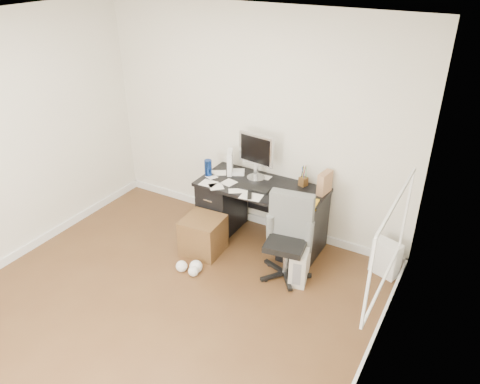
% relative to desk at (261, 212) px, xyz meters
% --- Properties ---
extents(ground, '(4.00, 4.00, 0.00)m').
position_rel_desk_xyz_m(ground, '(-0.30, -1.65, -0.40)').
color(ground, '#4C2E18').
rests_on(ground, ground).
extents(room_shell, '(4.02, 4.02, 2.71)m').
position_rel_desk_xyz_m(room_shell, '(-0.27, -1.62, 1.26)').
color(room_shell, beige).
rests_on(room_shell, ground).
extents(desk, '(1.50, 0.70, 0.75)m').
position_rel_desk_xyz_m(desk, '(0.00, 0.00, 0.00)').
color(desk, black).
rests_on(desk, ground).
extents(loose_papers, '(1.10, 0.60, 0.00)m').
position_rel_desk_xyz_m(loose_papers, '(-0.20, -0.05, 0.35)').
color(loose_papers, white).
rests_on(loose_papers, desk).
extents(lcd_monitor, '(0.49, 0.31, 0.58)m').
position_rel_desk_xyz_m(lcd_monitor, '(-0.14, 0.13, 0.64)').
color(lcd_monitor, '#B8B9BD').
rests_on(lcd_monitor, desk).
extents(keyboard, '(0.39, 0.16, 0.02)m').
position_rel_desk_xyz_m(keyboard, '(-0.04, -0.12, 0.36)').
color(keyboard, black).
rests_on(keyboard, desk).
extents(computer_mouse, '(0.07, 0.07, 0.05)m').
position_rel_desk_xyz_m(computer_mouse, '(0.29, -0.05, 0.38)').
color(computer_mouse, '#B8B9BD').
rests_on(computer_mouse, desk).
extents(travel_mug, '(0.11, 0.11, 0.20)m').
position_rel_desk_xyz_m(travel_mug, '(-0.69, -0.08, 0.45)').
color(travel_mug, navy).
rests_on(travel_mug, desk).
extents(white_binder, '(0.21, 0.27, 0.28)m').
position_rel_desk_xyz_m(white_binder, '(-0.50, 0.12, 0.49)').
color(white_binder, silver).
rests_on(white_binder, desk).
extents(magazine_file, '(0.14, 0.23, 0.26)m').
position_rel_desk_xyz_m(magazine_file, '(0.69, 0.19, 0.48)').
color(magazine_file, '#916546').
rests_on(magazine_file, desk).
extents(pen_cup, '(0.13, 0.13, 0.25)m').
position_rel_desk_xyz_m(pen_cup, '(0.41, 0.25, 0.48)').
color(pen_cup, brown).
rests_on(pen_cup, desk).
extents(yellow_book, '(0.19, 0.22, 0.04)m').
position_rel_desk_xyz_m(yellow_book, '(0.67, -0.14, 0.37)').
color(yellow_book, yellow).
rests_on(yellow_book, desk).
extents(paper_remote, '(0.27, 0.22, 0.02)m').
position_rel_desk_xyz_m(paper_remote, '(0.02, -0.29, 0.36)').
color(paper_remote, white).
rests_on(paper_remote, desk).
extents(office_chair, '(0.62, 0.62, 0.95)m').
position_rel_desk_xyz_m(office_chair, '(0.56, -0.49, 0.08)').
color(office_chair, '#595C59').
rests_on(office_chair, ground).
extents(pc_tower, '(0.27, 0.43, 0.40)m').
position_rel_desk_xyz_m(pc_tower, '(0.71, -0.45, -0.20)').
color(pc_tower, beige).
rests_on(pc_tower, ground).
extents(shopping_bag, '(0.36, 0.30, 0.41)m').
position_rel_desk_xyz_m(shopping_bag, '(1.50, 0.08, -0.19)').
color(shopping_bag, white).
rests_on(shopping_bag, ground).
extents(wicker_basket, '(0.47, 0.47, 0.44)m').
position_rel_desk_xyz_m(wicker_basket, '(-0.48, -0.55, -0.18)').
color(wicker_basket, '#472815').
rests_on(wicker_basket, ground).
extents(desk_printer, '(0.40, 0.36, 0.20)m').
position_rel_desk_xyz_m(desk_printer, '(0.32, 0.16, -0.30)').
color(desk_printer, slate).
rests_on(desk_printer, ground).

